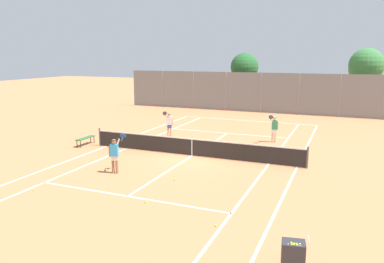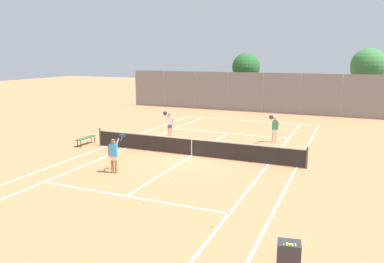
{
  "view_description": "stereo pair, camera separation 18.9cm",
  "coord_description": "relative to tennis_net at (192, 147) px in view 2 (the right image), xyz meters",
  "views": [
    {
      "loc": [
        7.48,
        -17.95,
        5.31
      ],
      "look_at": [
        -0.62,
        1.5,
        1.0
      ],
      "focal_mm": 35.0,
      "sensor_mm": 36.0,
      "label": 1
    },
    {
      "loc": [
        7.65,
        -17.88,
        5.31
      ],
      "look_at": [
        -0.62,
        1.5,
        1.0
      ],
      "focal_mm": 35.0,
      "sensor_mm": 36.0,
      "label": 2
    }
  ],
  "objects": [
    {
      "name": "ground_plane",
      "position": [
        0.0,
        0.0,
        -0.51
      ],
      "size": [
        120.0,
        120.0,
        0.0
      ],
      "primitive_type": "plane",
      "color": "#CC7A4C"
    },
    {
      "name": "back_fence",
      "position": [
        0.0,
        16.83,
        1.36
      ],
      "size": [
        27.58,
        0.08,
        3.75
      ],
      "color": "gray",
      "rests_on": "ground"
    },
    {
      "name": "loose_tennis_ball_0",
      "position": [
        -3.82,
        -7.31,
        -0.48
      ],
      "size": [
        0.07,
        0.07,
        0.07
      ],
      "primitive_type": "sphere",
      "color": "#D1DB33",
      "rests_on": "ground"
    },
    {
      "name": "player_far_left",
      "position": [
        -3.18,
        3.77,
        0.42
      ],
      "size": [
        0.46,
        0.88,
        1.77
      ],
      "color": "#D8A884",
      "rests_on": "ground"
    },
    {
      "name": "loose_tennis_ball_1",
      "position": [
        3.96,
        -7.55,
        -0.48
      ],
      "size": [
        0.07,
        0.07,
        0.07
      ],
      "primitive_type": "sphere",
      "color": "#D1DB33",
      "rests_on": "ground"
    },
    {
      "name": "tree_behind_right",
      "position": [
        8.77,
        20.28,
        3.81
      ],
      "size": [
        3.11,
        3.11,
        5.96
      ],
      "color": "brown",
      "rests_on": "ground"
    },
    {
      "name": "courtside_bench",
      "position": [
        -6.83,
        -0.22,
        -0.1
      ],
      "size": [
        0.36,
        1.5,
        0.47
      ],
      "color": "#2D6638",
      "rests_on": "ground"
    },
    {
      "name": "loose_tennis_ball_3",
      "position": [
        0.86,
        -3.97,
        -0.48
      ],
      "size": [
        0.07,
        0.07,
        0.07
      ],
      "primitive_type": "sphere",
      "color": "#D1DB33",
      "rests_on": "ground"
    },
    {
      "name": "tree_behind_left",
      "position": [
        -2.17,
        19.02,
        3.55
      ],
      "size": [
        2.76,
        2.76,
        5.54
      ],
      "color": "brown",
      "rests_on": "ground"
    },
    {
      "name": "player_near_side",
      "position": [
        -2.08,
        -4.15,
        0.42
      ],
      "size": [
        0.53,
        0.84,
        1.77
      ],
      "color": "#936B4C",
      "rests_on": "ground"
    },
    {
      "name": "court_line_markings",
      "position": [
        0.0,
        0.0,
        -0.51
      ],
      "size": [
        11.1,
        23.9,
        0.01
      ],
      "color": "silver",
      "rests_on": "ground"
    },
    {
      "name": "ball_cart",
      "position": [
        6.55,
        -9.27,
        0.02
      ],
      "size": [
        0.7,
        0.59,
        0.96
      ],
      "color": "#2D2D33",
      "rests_on": "ground"
    },
    {
      "name": "loose_tennis_ball_2",
      "position": [
        0.94,
        -6.71,
        -0.48
      ],
      "size": [
        0.07,
        0.07,
        0.07
      ],
      "primitive_type": "sphere",
      "color": "#D1DB33",
      "rests_on": "ground"
    },
    {
      "name": "tennis_net",
      "position": [
        0.0,
        0.0,
        0.0
      ],
      "size": [
        12.0,
        0.1,
        1.07
      ],
      "color": "#474C47",
      "rests_on": "ground"
    },
    {
      "name": "player_far_right",
      "position": [
        3.47,
        4.88,
        0.42
      ],
      "size": [
        0.55,
        0.83,
        1.77
      ],
      "color": "beige",
      "rests_on": "ground"
    },
    {
      "name": "loose_tennis_ball_4",
      "position": [
        3.67,
        1.96,
        -0.48
      ],
      "size": [
        0.07,
        0.07,
        0.07
      ],
      "primitive_type": "sphere",
      "color": "#D1DB33",
      "rests_on": "ground"
    }
  ]
}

